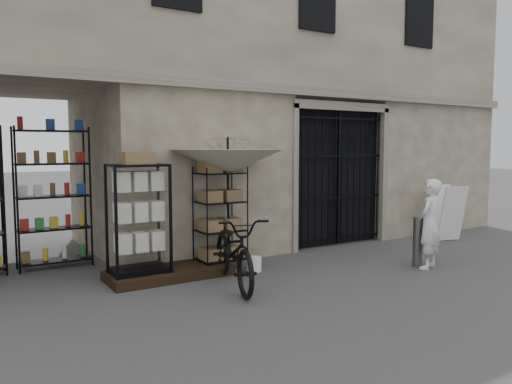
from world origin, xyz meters
TOP-DOWN VIEW (x-y plane):
  - ground at (0.00, 0.00)m, footprint 80.00×80.00m
  - main_building at (0.00, 4.00)m, footprint 14.00×4.00m
  - shop_recess at (-4.50, 2.80)m, footprint 3.00×1.70m
  - shop_shelving at (-4.55, 3.30)m, footprint 2.70×0.50m
  - iron_gate at (1.75, 2.28)m, footprint 2.50×0.21m
  - step_platform at (-2.40, 1.55)m, footprint 2.00×0.90m
  - display_cabinet at (-2.89, 1.54)m, footprint 0.93×0.65m
  - wire_rack at (-1.38, 1.67)m, footprint 0.85×0.65m
  - market_umbrella at (-1.28, 1.56)m, footprint 1.84×1.87m
  - white_bucket at (-0.99, 1.16)m, footprint 0.33×0.33m
  - bicycle at (-1.73, 0.55)m, footprint 1.00×1.26m
  - steel_bollard at (1.67, -0.11)m, footprint 0.20×0.20m
  - shopkeeper at (1.74, -0.29)m, footprint 1.14×1.69m
  - easel_sign at (4.27, 1.24)m, footprint 0.75×0.81m

SIDE VIEW (x-z plane):
  - ground at x=0.00m, z-range 0.00..0.00m
  - bicycle at x=-1.73m, z-range -1.06..1.06m
  - shopkeeper at x=1.74m, z-range -0.19..0.19m
  - step_platform at x=-2.40m, z-range 0.00..0.15m
  - white_bucket at x=-0.99m, z-range 0.00..0.25m
  - steel_bollard at x=1.67m, z-range 0.00..0.89m
  - easel_sign at x=4.27m, z-range 0.02..1.26m
  - wire_rack at x=-1.38m, z-range -0.02..1.78m
  - display_cabinet at x=-2.89m, z-range -0.01..1.86m
  - shop_shelving at x=-4.55m, z-range 0.00..2.50m
  - iron_gate at x=1.75m, z-range 0.00..3.00m
  - shop_recess at x=-4.50m, z-range 0.00..3.00m
  - market_umbrella at x=-1.28m, z-range 0.61..3.40m
  - main_building at x=0.00m, z-range 0.00..9.00m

